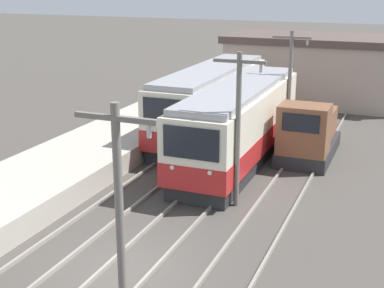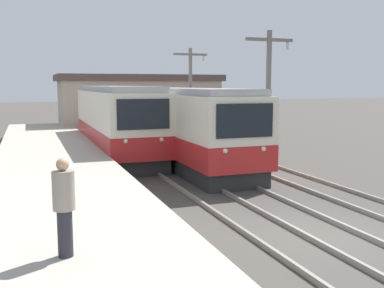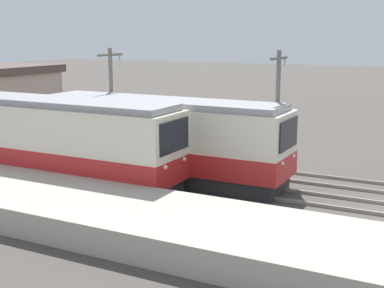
# 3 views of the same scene
# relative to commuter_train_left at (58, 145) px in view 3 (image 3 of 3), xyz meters

# --- Properties ---
(commuter_train_left) EXTENTS (2.84, 12.14, 3.86)m
(commuter_train_left) POSITION_rel_commuter_train_left_xyz_m (0.00, 0.00, 0.00)
(commuter_train_left) COLOR #28282B
(commuter_train_left) RESTS_ON ground
(commuter_train_center) EXTENTS (2.84, 12.30, 3.78)m
(commuter_train_center) POSITION_rel_commuter_train_left_xyz_m (2.80, -3.70, -0.04)
(commuter_train_center) COLOR #28282B
(commuter_train_center) RESTS_ON ground
(shunting_locomotive) EXTENTS (2.40, 5.35, 3.00)m
(shunting_locomotive) POSITION_rel_commuter_train_left_xyz_m (5.80, -1.83, -0.58)
(shunting_locomotive) COLOR #28282B
(shunting_locomotive) RESTS_ON ground
(catenary_mast_mid) EXTENTS (2.00, 0.20, 6.00)m
(catenary_mast_mid) POSITION_rel_commuter_train_left_xyz_m (4.31, -8.78, 1.52)
(catenary_mast_mid) COLOR slate
(catenary_mast_mid) RESTS_ON ground
(catenary_mast_far) EXTENTS (2.00, 0.20, 6.00)m
(catenary_mast_far) POSITION_rel_commuter_train_left_xyz_m (4.31, 0.12, 1.52)
(catenary_mast_far) COLOR slate
(catenary_mast_far) RESTS_ON ground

